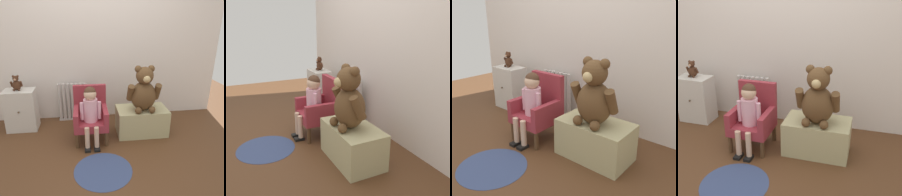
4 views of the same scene
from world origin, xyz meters
TOP-DOWN VIEW (x-y plane):
  - ground_plane at (0.00, 0.00)m, footprint 6.00×6.00m
  - back_wall at (0.00, 1.19)m, footprint 3.80×0.05m
  - radiator at (-0.34, 1.07)m, footprint 0.43×0.05m
  - small_dresser at (-1.03, 0.86)m, footprint 0.40×0.29m
  - child_armchair at (-0.09, 0.51)m, footprint 0.41×0.42m
  - child_figure at (-0.09, 0.40)m, footprint 0.25×0.35m
  - low_bench at (0.58, 0.55)m, footprint 0.66×0.39m
  - large_teddy_bear at (0.58, 0.51)m, footprint 0.42×0.30m
  - small_teddy_bear at (-1.04, 0.88)m, footprint 0.15×0.10m
  - floor_rug at (0.00, -0.17)m, footprint 0.61×0.61m

SIDE VIEW (x-z plane):
  - ground_plane at x=0.00m, z-range 0.00..0.00m
  - floor_rug at x=0.00m, z-range 0.00..0.01m
  - low_bench at x=0.58m, z-range 0.00..0.35m
  - radiator at x=-0.34m, z-range 0.00..0.57m
  - small_dresser at x=-1.03m, z-range 0.00..0.57m
  - child_armchair at x=-0.09m, z-range -0.01..0.66m
  - child_figure at x=-0.09m, z-range 0.11..0.83m
  - large_teddy_bear at x=0.58m, z-range 0.32..0.90m
  - small_teddy_bear at x=-1.04m, z-range 0.56..0.76m
  - back_wall at x=0.00m, z-range 0.00..2.40m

